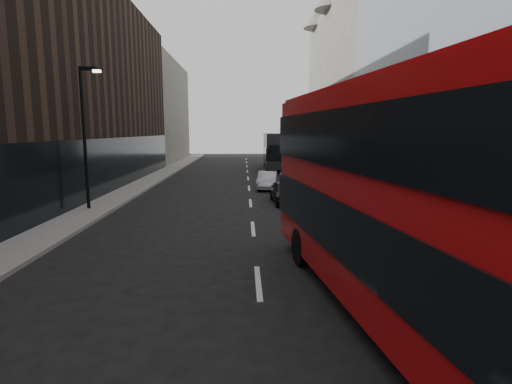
{
  "coord_description": "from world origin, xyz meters",
  "views": [
    {
      "loc": [
        -0.38,
        -2.26,
        4.05
      ],
      "look_at": [
        -0.06,
        7.86,
        2.5
      ],
      "focal_mm": 28.0,
      "sensor_mm": 36.0,
      "label": 1
    }
  ],
  "objects": [
    {
      "name": "sidewalk_right",
      "position": [
        7.5,
        25.0,
        0.07
      ],
      "size": [
        3.0,
        80.0,
        0.15
      ],
      "primitive_type": "cube",
      "color": "slate",
      "rests_on": "ground"
    },
    {
      "name": "sidewalk_left",
      "position": [
        -8.0,
        25.0,
        0.07
      ],
      "size": [
        2.0,
        80.0,
        0.15
      ],
      "primitive_type": "cube",
      "color": "slate",
      "rests_on": "ground"
    },
    {
      "name": "building_modern_block",
      "position": [
        11.47,
        21.0,
        9.9
      ],
      "size": [
        5.03,
        22.0,
        20.0
      ],
      "color": "#A7ACB2",
      "rests_on": "ground"
    },
    {
      "name": "building_victorian",
      "position": [
        11.38,
        44.0,
        9.66
      ],
      "size": [
        6.5,
        24.0,
        21.0
      ],
      "color": "#645F58",
      "rests_on": "ground"
    },
    {
      "name": "building_left_mid",
      "position": [
        -11.5,
        30.0,
        7.0
      ],
      "size": [
        5.0,
        24.0,
        14.0
      ],
      "primitive_type": "cube",
      "color": "black",
      "rests_on": "ground"
    },
    {
      "name": "building_left_far",
      "position": [
        -11.5,
        52.0,
        6.5
      ],
      "size": [
        5.0,
        20.0,
        13.0
      ],
      "primitive_type": "cube",
      "color": "#645F58",
      "rests_on": "ground"
    },
    {
      "name": "street_lamp",
      "position": [
        -8.22,
        18.0,
        4.18
      ],
      "size": [
        1.06,
        0.22,
        7.0
      ],
      "color": "black",
      "rests_on": "sidewalk_left"
    },
    {
      "name": "red_bus",
      "position": [
        3.1,
        5.61,
        2.81
      ],
      "size": [
        4.43,
        12.77,
        5.06
      ],
      "rotation": [
        0.0,
        0.0,
        0.12
      ],
      "color": "#A70A0C",
      "rests_on": "ground"
    },
    {
      "name": "grey_bus",
      "position": [
        3.24,
        40.69,
        2.04
      ],
      "size": [
        3.05,
        11.87,
        3.81
      ],
      "rotation": [
        0.0,
        0.0,
        -0.02
      ],
      "color": "black",
      "rests_on": "ground"
    },
    {
      "name": "car_a",
      "position": [
        2.0,
        20.0,
        0.64
      ],
      "size": [
        1.73,
        3.86,
        1.29
      ],
      "primitive_type": "imported",
      "rotation": [
        0.0,
        0.0,
        0.06
      ],
      "color": "black",
      "rests_on": "ground"
    },
    {
      "name": "car_b",
      "position": [
        1.3,
        25.66,
        0.61
      ],
      "size": [
        1.74,
        3.84,
        1.22
      ],
      "primitive_type": "imported",
      "rotation": [
        0.0,
        0.0,
        -0.12
      ],
      "color": "#9C9EA4",
      "rests_on": "ground"
    },
    {
      "name": "car_c",
      "position": [
        4.67,
        28.42,
        0.71
      ],
      "size": [
        2.22,
        4.97,
        1.42
      ],
      "primitive_type": "imported",
      "rotation": [
        0.0,
        0.0,
        0.05
      ],
      "color": "black",
      "rests_on": "ground"
    }
  ]
}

